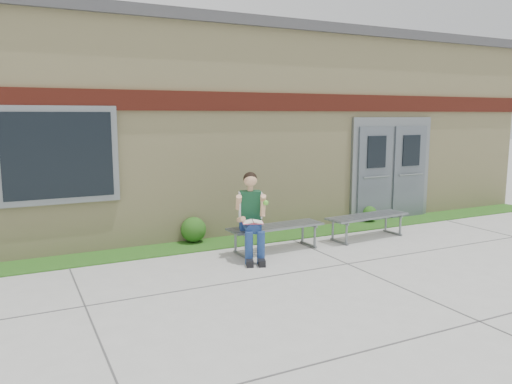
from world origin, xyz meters
TOP-DOWN VIEW (x-y plane):
  - ground at (0.00, 0.00)m, footprint 80.00×80.00m
  - grass_strip at (0.00, 2.60)m, footprint 16.00×0.80m
  - school_building at (-0.00, 5.99)m, footprint 16.20×6.22m
  - bench_left at (0.36, 1.71)m, footprint 1.75×0.56m
  - bench_right at (2.36, 1.71)m, footprint 1.76×0.62m
  - girl at (-0.21, 1.50)m, footprint 0.62×0.93m
  - shrub_mid at (-0.75, 2.85)m, footprint 0.47×0.47m
  - shrub_east at (3.34, 2.85)m, footprint 0.34×0.34m

SIDE VIEW (x-z plane):
  - ground at x=0.00m, z-range 0.00..0.00m
  - grass_strip at x=0.00m, z-range 0.00..0.02m
  - shrub_east at x=3.34m, z-range 0.02..0.36m
  - shrub_mid at x=-0.75m, z-range 0.02..0.49m
  - bench_right at x=2.36m, z-range 0.12..0.57m
  - bench_left at x=0.36m, z-range 0.12..0.57m
  - girl at x=-0.21m, z-range 0.02..1.44m
  - school_building at x=0.00m, z-range 0.00..4.20m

